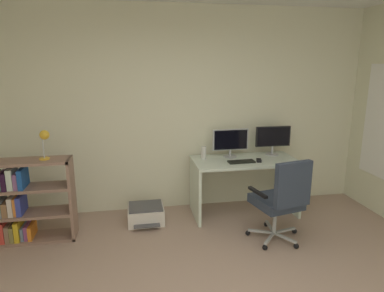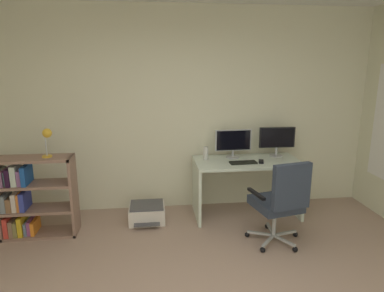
{
  "view_description": "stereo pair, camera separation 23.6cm",
  "coord_description": "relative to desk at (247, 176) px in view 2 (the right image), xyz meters",
  "views": [
    {
      "loc": [
        -0.62,
        -2.05,
        1.99
      ],
      "look_at": [
        0.07,
        1.76,
        1.05
      ],
      "focal_mm": 31.75,
      "sensor_mm": 36.0,
      "label": 1
    },
    {
      "loc": [
        -0.38,
        -2.09,
        1.99
      ],
      "look_at": [
        0.07,
        1.76,
        1.05
      ],
      "focal_mm": 31.75,
      "sensor_mm": 36.0,
      "label": 2
    }
  ],
  "objects": [
    {
      "name": "desk_lamp",
      "position": [
        -2.4,
        -0.26,
        0.64
      ],
      "size": [
        0.13,
        0.11,
        0.33
      ],
      "color": "gold",
      "rests_on": "bookshelf"
    },
    {
      "name": "wall_back",
      "position": [
        -0.84,
        0.44,
        0.82
      ],
      "size": [
        5.25,
        0.1,
        2.74
      ],
      "primitive_type": "cube",
      "color": "silver",
      "rests_on": "ground"
    },
    {
      "name": "keyboard",
      "position": [
        -0.09,
        -0.12,
        0.22
      ],
      "size": [
        0.35,
        0.14,
        0.02
      ],
      "primitive_type": "cube",
      "rotation": [
        0.0,
        0.0,
        0.04
      ],
      "color": "black",
      "rests_on": "desk"
    },
    {
      "name": "monitor_main",
      "position": [
        -0.16,
        0.17,
        0.43
      ],
      "size": [
        0.49,
        0.18,
        0.38
      ],
      "color": "#B2B5B7",
      "rests_on": "desk"
    },
    {
      "name": "desktop_speaker",
      "position": [
        -0.53,
        0.12,
        0.29
      ],
      "size": [
        0.07,
        0.07,
        0.17
      ],
      "primitive_type": "cylinder",
      "color": "silver",
      "rests_on": "desk"
    },
    {
      "name": "desk",
      "position": [
        0.0,
        0.0,
        0.0
      ],
      "size": [
        1.37,
        0.68,
        0.76
      ],
      "color": "silver",
      "rests_on": "ground"
    },
    {
      "name": "monitor_secondary",
      "position": [
        0.45,
        0.17,
        0.45
      ],
      "size": [
        0.49,
        0.18,
        0.4
      ],
      "color": "#B2B5B7",
      "rests_on": "desk"
    },
    {
      "name": "bookshelf",
      "position": [
        -2.68,
        -0.26,
        -0.09
      ],
      "size": [
        0.85,
        0.31,
        0.95
      ],
      "color": "#8D6B5B",
      "rests_on": "ground"
    },
    {
      "name": "computer_mouse",
      "position": [
        0.14,
        -0.13,
        0.23
      ],
      "size": [
        0.09,
        0.11,
        0.03
      ],
      "primitive_type": "cube",
      "rotation": [
        0.0,
        0.0,
        -0.28
      ],
      "color": "black",
      "rests_on": "desk"
    },
    {
      "name": "printer",
      "position": [
        -1.32,
        -0.05,
        -0.44
      ],
      "size": [
        0.46,
        0.47,
        0.23
      ],
      "color": "silver",
      "rests_on": "ground"
    },
    {
      "name": "office_chair",
      "position": [
        0.15,
        -0.84,
        -0.0
      ],
      "size": [
        0.63,
        0.67,
        1.0
      ],
      "color": "#B7BABC",
      "rests_on": "ground"
    }
  ]
}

